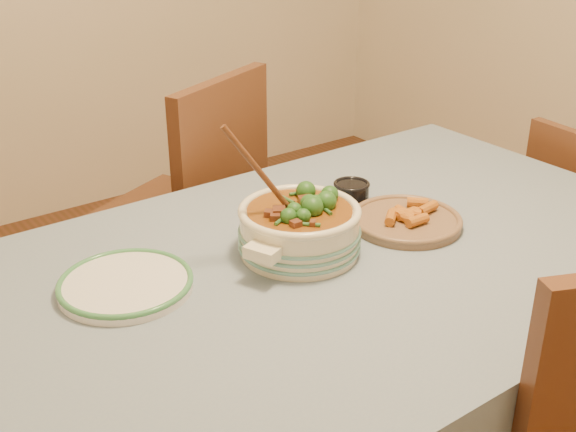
% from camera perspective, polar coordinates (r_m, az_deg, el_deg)
% --- Properties ---
extents(dining_table, '(1.68, 1.08, 0.76)m').
position_cam_1_polar(dining_table, '(1.72, 4.78, -5.35)').
color(dining_table, brown).
rests_on(dining_table, floor).
extents(stew_casserole, '(0.35, 0.35, 0.33)m').
position_cam_1_polar(stew_casserole, '(1.63, 0.90, -0.72)').
color(stew_casserole, beige).
rests_on(stew_casserole, dining_table).
extents(white_plate, '(0.37, 0.37, 0.02)m').
position_cam_1_polar(white_plate, '(1.55, -12.71, -5.24)').
color(white_plate, white).
rests_on(white_plate, dining_table).
extents(condiment_bowl, '(0.12, 0.12, 0.05)m').
position_cam_1_polar(condiment_bowl, '(1.92, 5.04, 2.03)').
color(condiment_bowl, black).
rests_on(condiment_bowl, dining_table).
extents(fried_plate, '(0.32, 0.32, 0.05)m').
position_cam_1_polar(fried_plate, '(1.80, 9.32, -0.21)').
color(fried_plate, '#816147').
rests_on(fried_plate, dining_table).
extents(chair_far, '(0.61, 0.61, 0.99)m').
position_cam_1_polar(chair_far, '(2.40, -7.37, 1.04)').
color(chair_far, brown).
rests_on(chair_far, floor).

